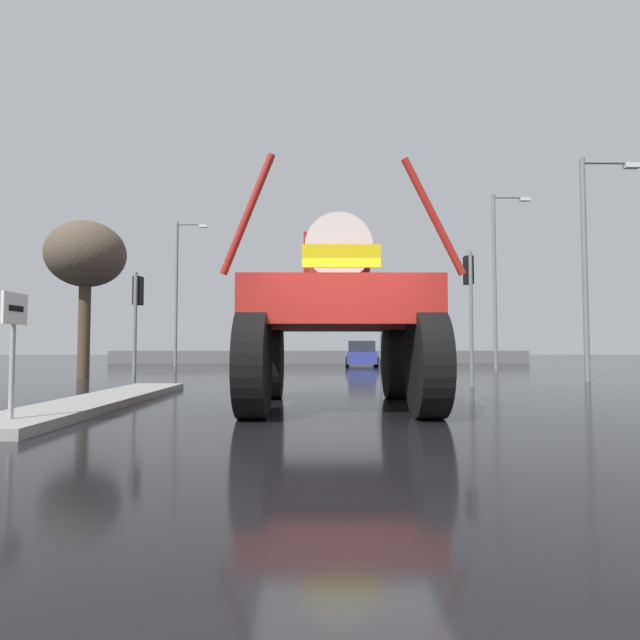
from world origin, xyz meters
TOP-DOWN VIEW (x-y plane):
  - ground_plane at (0.00, 18.00)m, footprint 120.00×120.00m
  - median_island at (-4.68, 3.53)m, footprint 1.29×8.21m
  - lane_arrow_sign at (-4.65, 0.36)m, footprint 0.07×0.60m
  - oversize_sprayer at (-0.04, 3.11)m, footprint 3.90×5.14m
  - sedan_ahead at (2.43, 24.85)m, footprint 2.13×4.22m
  - traffic_signal_near_left at (-5.66, 8.62)m, footprint 0.24×0.54m
  - traffic_signal_near_right at (4.15, 8.61)m, footprint 0.24×0.54m
  - traffic_signal_far_left at (-2.28, 23.47)m, footprint 0.24×0.55m
  - traffic_signal_far_right at (3.37, 23.47)m, footprint 0.24×0.55m
  - streetlight_near_right at (8.81, 10.61)m, footprint 2.04×0.24m
  - streetlight_far_left at (-8.68, 25.42)m, footprint 1.93×0.24m
  - streetlight_far_right at (8.77, 19.45)m, footprint 1.94×0.24m
  - bare_tree_left at (-8.99, 12.84)m, footprint 2.90×2.90m
  - roadside_barrier at (0.00, 31.21)m, footprint 30.11×0.24m

SIDE VIEW (x-z plane):
  - ground_plane at x=0.00m, z-range 0.00..0.00m
  - median_island at x=-4.68m, z-range 0.00..0.15m
  - roadside_barrier at x=0.00m, z-range 0.00..0.90m
  - sedan_ahead at x=2.43m, z-range -0.05..1.47m
  - lane_arrow_sign at x=-4.65m, z-range 0.48..2.22m
  - oversize_sprayer at x=-0.04m, z-range -0.37..3.87m
  - traffic_signal_far_left at x=-2.28m, z-range 0.74..3.98m
  - traffic_signal_near_left at x=-5.66m, z-range 0.76..4.08m
  - traffic_signal_far_right at x=3.37m, z-range 0.86..4.59m
  - traffic_signal_near_right at x=4.15m, z-range 0.91..4.86m
  - streetlight_near_right at x=8.81m, z-range 0.46..8.01m
  - bare_tree_left at x=-8.99m, z-range 1.61..7.46m
  - streetlight_far_left at x=-8.68m, z-range 0.46..9.28m
  - streetlight_far_right at x=8.77m, z-range 0.46..9.34m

